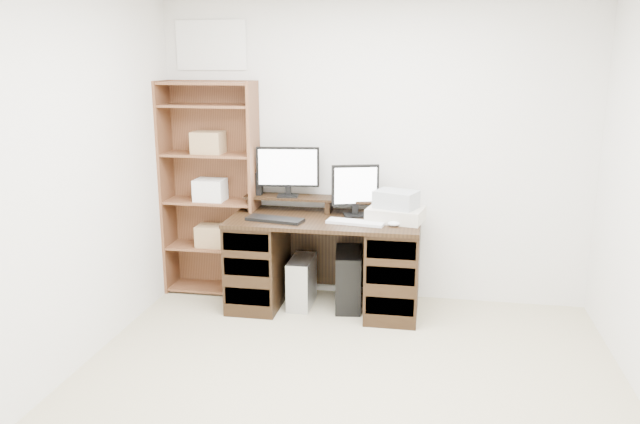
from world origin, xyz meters
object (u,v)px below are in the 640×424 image
(monitor_wide, at_px, (288,169))
(printer, at_px, (396,214))
(bookshelf, at_px, (211,187))
(monitor_small, at_px, (355,188))
(desk, at_px, (325,261))
(tower_black, at_px, (348,279))
(tower_silver, at_px, (302,282))

(monitor_wide, height_order, printer, monitor_wide)
(printer, relative_size, bookshelf, 0.23)
(monitor_wide, distance_m, monitor_small, 0.59)
(desk, height_order, tower_black, desk)
(bookshelf, bearing_deg, desk, -11.89)
(monitor_wide, distance_m, tower_silver, 0.93)
(printer, distance_m, bookshelf, 1.58)
(monitor_small, bearing_deg, desk, -170.33)
(tower_black, bearing_deg, monitor_small, 46.85)
(desk, relative_size, tower_silver, 3.76)
(monitor_small, xyz_separation_m, bookshelf, (-1.24, 0.10, -0.06))
(monitor_wide, relative_size, tower_silver, 1.29)
(monitor_wide, relative_size, tower_black, 1.05)
(monitor_small, bearing_deg, monitor_wide, 154.30)
(tower_black, relative_size, bookshelf, 0.27)
(printer, height_order, tower_black, printer)
(bookshelf, bearing_deg, tower_black, -7.56)
(tower_silver, bearing_deg, tower_black, 7.34)
(tower_silver, distance_m, tower_black, 0.38)
(tower_black, xyz_separation_m, bookshelf, (-1.19, 0.16, 0.69))
(desk, height_order, monitor_wide, monitor_wide)
(monitor_small, relative_size, printer, 0.99)
(tower_silver, bearing_deg, printer, 0.32)
(desk, distance_m, bookshelf, 1.16)
(monitor_small, relative_size, bookshelf, 0.23)
(tower_silver, relative_size, bookshelf, 0.22)
(monitor_small, distance_m, tower_black, 0.75)
(printer, relative_size, tower_silver, 1.05)
(printer, bearing_deg, monitor_small, 173.15)
(monitor_wide, height_order, tower_silver, monitor_wide)
(printer, height_order, bookshelf, bookshelf)
(printer, bearing_deg, monitor_wide, 178.68)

